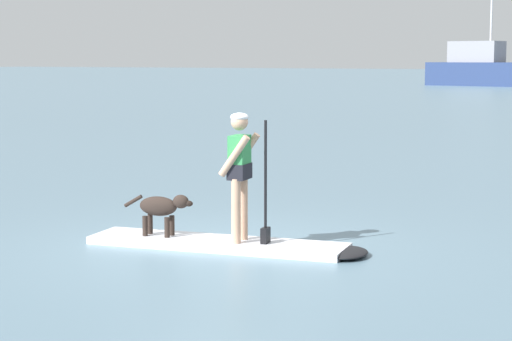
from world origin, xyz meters
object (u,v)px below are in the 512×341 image
(dog, at_px, (162,208))
(moored_boat_far_port, at_px, (482,69))
(paddleboard, at_px, (234,245))
(person_paddler, at_px, (241,167))

(dog, relative_size, moored_boat_far_port, 0.08)
(paddleboard, bearing_deg, moored_boat_far_port, 104.13)
(person_paddler, bearing_deg, dog, -169.18)
(person_paddler, xyz_separation_m, moored_boat_far_port, (-18.33, 72.43, 0.49))
(dog, xyz_separation_m, moored_boat_far_port, (-17.24, 72.64, 1.07))
(paddleboard, distance_m, moored_boat_far_port, 74.72)
(person_paddler, height_order, moored_boat_far_port, moored_boat_far_port)
(paddleboard, distance_m, person_paddler, 1.01)
(dog, distance_m, moored_boat_far_port, 74.67)
(paddleboard, height_order, moored_boat_far_port, moored_boat_far_port)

